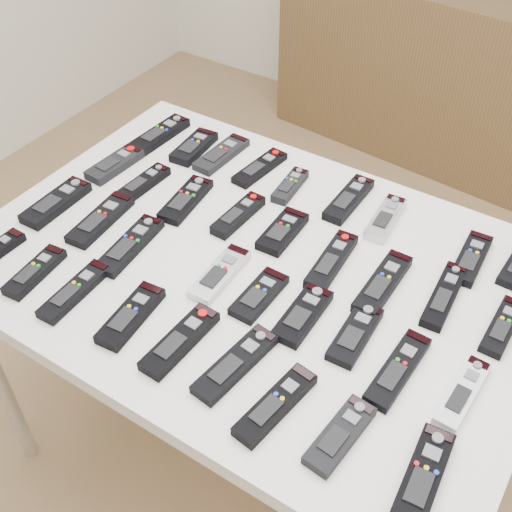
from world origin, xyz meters
The scene contains 37 objects.
ground centered at (0.00, 0.00, 0.00)m, with size 4.00×4.00×0.00m, color olive.
table centered at (-0.14, -0.01, 0.72)m, with size 1.25×0.88×0.78m.
sideboard centered at (-0.30, 1.78, 0.39)m, with size 1.56×0.38×0.78m, color brown.
remote_0 centered at (-0.64, 0.27, 0.79)m, with size 0.06×0.19×0.02m, color black.
remote_1 centered at (-0.52, 0.27, 0.79)m, with size 0.06×0.16×0.02m, color black.
remote_2 centered at (-0.44, 0.28, 0.79)m, with size 0.06×0.18×0.02m, color black.
remote_3 centered at (-0.32, 0.29, 0.79)m, with size 0.05×0.18×0.02m, color black.
remote_4 centered at (-0.22, 0.26, 0.79)m, with size 0.04×0.14×0.02m, color black.
remote_5 centered at (-0.07, 0.29, 0.79)m, with size 0.05×0.18×0.02m, color black.
remote_6 centered at (0.04, 0.27, 0.79)m, with size 0.05×0.16×0.02m, color #B7B7BC.
remote_7 centered at (0.25, 0.25, 0.79)m, with size 0.05×0.17×0.02m, color black.
remote_9 centered at (-0.65, 0.09, 0.79)m, with size 0.06×0.16×0.02m, color black.
remote_10 centered at (-0.53, 0.07, 0.79)m, with size 0.05×0.17×0.02m, color black.
remote_11 centered at (-0.40, 0.08, 0.79)m, with size 0.06×0.18×0.02m, color black.
remote_12 centered at (-0.26, 0.09, 0.79)m, with size 0.04×0.16×0.02m, color black.
remote_13 centered at (-0.14, 0.10, 0.79)m, with size 0.06×0.15×0.02m, color black.
remote_14 centered at (0.00, 0.07, 0.79)m, with size 0.05×0.19×0.02m, color black.
remote_15 centered at (0.12, 0.07, 0.79)m, with size 0.05×0.20×0.02m, color black.
remote_16 centered at (0.24, 0.11, 0.79)m, with size 0.05×0.19×0.02m, color black.
remote_17 centered at (0.37, 0.09, 0.79)m, with size 0.04×0.16×0.02m, color black.
remote_18 centered at (-0.66, -0.11, 0.79)m, with size 0.06×0.19×0.02m, color black.
remote_19 centered at (-0.53, -0.09, 0.79)m, with size 0.06×0.19×0.02m, color black.
remote_20 centered at (-0.41, -0.13, 0.79)m, with size 0.06×0.20×0.02m, color black.
remote_21 centered at (-0.18, -0.09, 0.79)m, with size 0.05×0.17×0.02m, color #B7B7BC.
remote_22 centered at (-0.08, -0.10, 0.79)m, with size 0.06×0.15×0.02m, color black.
remote_23 centered at (0.02, -0.10, 0.79)m, with size 0.06×0.16×0.02m, color black.
remote_24 centered at (0.13, -0.08, 0.79)m, with size 0.06×0.16×0.02m, color black.
remote_25 centered at (0.24, -0.12, 0.79)m, with size 0.05×0.19×0.02m, color black.
remote_26 centered at (0.36, -0.10, 0.79)m, with size 0.04×0.17×0.02m, color silver.
remote_28 centered at (-0.52, -0.30, 0.79)m, with size 0.05×0.16×0.02m, color black.
remote_29 centered at (-0.41, -0.30, 0.79)m, with size 0.05×0.18×0.02m, color black.
remote_30 centered at (-0.27, -0.29, 0.79)m, with size 0.06×0.17×0.02m, color black.
remote_31 centered at (-0.14, -0.28, 0.79)m, with size 0.05×0.19×0.02m, color black.
remote_32 centered at (-0.02, -0.27, 0.79)m, with size 0.05×0.20×0.02m, color black.
remote_33 centered at (0.09, -0.31, 0.79)m, with size 0.05×0.18×0.02m, color black.
remote_34 centered at (0.21, -0.30, 0.79)m, with size 0.05×0.16×0.02m, color black.
remote_35 centered at (0.36, -0.29, 0.79)m, with size 0.05×0.19×0.02m, color black.
Camera 1 is at (0.41, -0.87, 1.76)m, focal length 45.00 mm.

